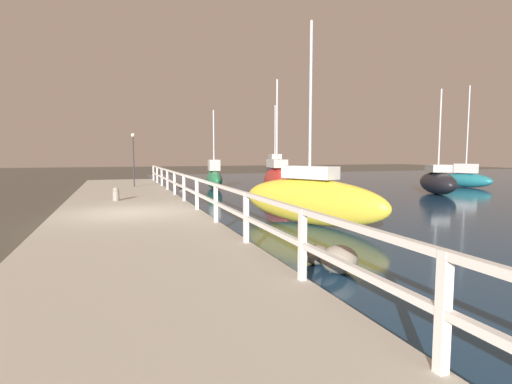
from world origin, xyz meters
TOP-DOWN VIEW (x-y plane):
  - ground_plane at (0.00, 0.00)m, footprint 120.00×120.00m
  - dock_walkway at (0.00, 0.00)m, footprint 4.60×36.00m
  - railing at (2.20, 0.00)m, footprint 0.10×32.50m
  - boulder_near_dock at (3.33, -6.44)m, footprint 0.53×0.48m
  - boulder_mid_strip at (3.61, 12.36)m, footprint 0.37×0.33m
  - boulder_upstream at (3.45, -7.09)m, footprint 0.69×0.62m
  - mooring_bollard at (-0.39, 3.64)m, footprint 0.26×0.26m
  - dock_lamp at (0.63, 10.69)m, footprint 0.23×0.23m
  - sailboat_green at (5.51, 11.33)m, footprint 1.27×3.25m
  - sailboat_navy at (10.65, 13.74)m, footprint 2.31×5.62m
  - sailboat_red at (7.31, 5.28)m, footprint 1.73×4.45m
  - sailboat_teal at (21.49, 6.89)m, footprint 1.84×3.68m
  - sailboat_yellow at (5.31, -2.24)m, footprint 3.11×5.38m
  - sailboat_black at (16.25, 3.86)m, footprint 2.83×4.04m

SIDE VIEW (x-z plane):
  - ground_plane at x=0.00m, z-range 0.00..0.00m
  - boulder_mid_strip at x=3.61m, z-range 0.00..0.28m
  - dock_walkway at x=0.00m, z-range 0.00..0.31m
  - boulder_near_dock at x=3.33m, z-range 0.00..0.40m
  - boulder_upstream at x=3.45m, z-range 0.00..0.52m
  - mooring_bollard at x=-0.39m, z-range 0.31..0.87m
  - sailboat_teal at x=21.49m, z-range -2.68..3.93m
  - sailboat_black at x=16.25m, z-range -2.14..3.52m
  - sailboat_green at x=5.51m, z-range -1.75..3.17m
  - sailboat_yellow at x=5.31m, z-range -2.29..3.87m
  - sailboat_red at x=7.31m, z-range -2.08..3.78m
  - sailboat_navy at x=10.65m, z-range -1.98..3.73m
  - railing at x=2.20m, z-range 0.50..1.58m
  - dock_lamp at x=0.63m, z-range 0.89..3.96m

